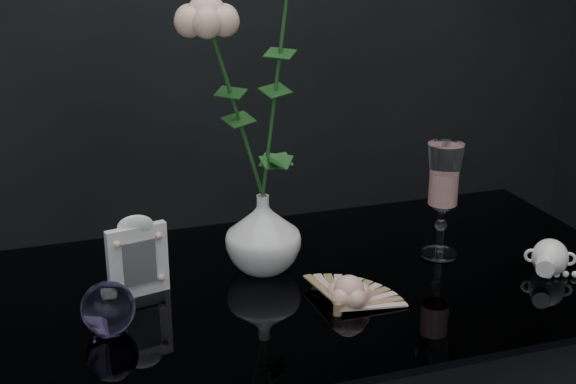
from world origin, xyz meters
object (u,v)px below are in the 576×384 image
object	(u,v)px
paperweight	(108,308)
pearl_jar	(550,256)
loose_rose	(349,291)
picture_frame	(137,255)
vase	(263,233)
wine_glass	(443,201)

from	to	relation	value
paperweight	pearl_jar	distance (m)	0.72
loose_rose	picture_frame	bearing A→B (deg)	159.59
vase	picture_frame	xyz separation A→B (m)	(-0.21, -0.03, 0.00)
picture_frame	paperweight	size ratio (longest dim) A/B	1.73
vase	picture_frame	distance (m)	0.21
vase	loose_rose	world-z (taller)	vase
paperweight	pearl_jar	xyz separation A→B (m)	(0.72, -0.03, -0.01)
loose_rose	wine_glass	bearing A→B (deg)	34.19
vase	wine_glass	size ratio (longest dim) A/B	0.65
vase	wine_glass	xyz separation A→B (m)	(0.31, -0.04, 0.04)
wine_glass	loose_rose	distance (m)	0.27
wine_glass	paperweight	bearing A→B (deg)	-171.33
vase	paperweight	xyz separation A→B (m)	(-0.27, -0.13, -0.03)
picture_frame	loose_rose	distance (m)	0.33
wine_glass	pearl_jar	bearing A→B (deg)	-41.05
picture_frame	pearl_jar	bearing A→B (deg)	-23.49
pearl_jar	paperweight	bearing A→B (deg)	-151.12
paperweight	pearl_jar	world-z (taller)	paperweight
wine_glass	pearl_jar	world-z (taller)	wine_glass
vase	pearl_jar	bearing A→B (deg)	-20.19
vase	paperweight	size ratio (longest dim) A/B	1.70
vase	loose_rose	size ratio (longest dim) A/B	0.89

